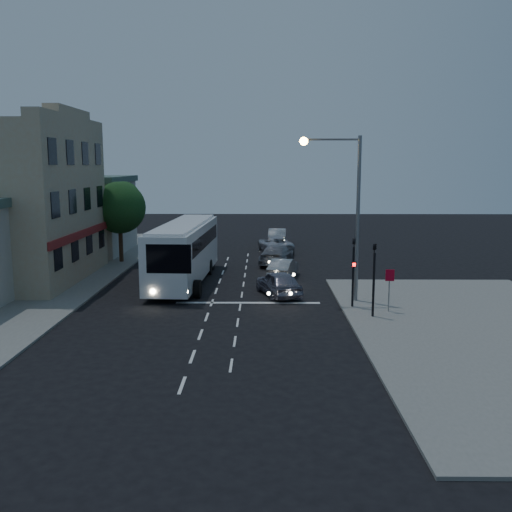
{
  "coord_description": "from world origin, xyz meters",
  "views": [
    {
      "loc": [
        2.76,
        -28.8,
        7.57
      ],
      "look_at": [
        2.43,
        4.73,
        2.2
      ],
      "focal_mm": 40.0,
      "sensor_mm": 36.0,
      "label": 1
    }
  ],
  "objects_px": {
    "regulatory_sign": "(389,283)",
    "streetlight": "(346,199)",
    "tour_bus": "(184,250)",
    "car_sedan_b": "(277,255)",
    "traffic_signal_main": "(353,264)",
    "traffic_signal_side": "(374,271)",
    "car_sedan_c": "(275,244)",
    "street_tree": "(119,205)",
    "car_sedan_a": "(283,268)",
    "car_suv": "(279,283)",
    "car_extra": "(277,236)"
  },
  "relations": [
    {
      "from": "tour_bus",
      "to": "car_sedan_a",
      "type": "xyz_separation_m",
      "value": [
        6.45,
        1.43,
        -1.44
      ]
    },
    {
      "from": "traffic_signal_side",
      "to": "car_sedan_c",
      "type": "bearing_deg",
      "value": 101.26
    },
    {
      "from": "tour_bus",
      "to": "car_sedan_b",
      "type": "distance_m",
      "value": 9.29
    },
    {
      "from": "car_sedan_a",
      "to": "traffic_signal_main",
      "type": "height_order",
      "value": "traffic_signal_main"
    },
    {
      "from": "car_extra",
      "to": "traffic_signal_main",
      "type": "xyz_separation_m",
      "value": [
        3.33,
        -24.78,
        1.64
      ]
    },
    {
      "from": "car_sedan_c",
      "to": "traffic_signal_side",
      "type": "relative_size",
      "value": 1.23
    },
    {
      "from": "car_sedan_b",
      "to": "regulatory_sign",
      "type": "distance_m",
      "value": 15.65
    },
    {
      "from": "traffic_signal_main",
      "to": "streetlight",
      "type": "xyz_separation_m",
      "value": [
        -0.26,
        1.42,
        3.31
      ]
    },
    {
      "from": "traffic_signal_main",
      "to": "streetlight",
      "type": "height_order",
      "value": "streetlight"
    },
    {
      "from": "regulatory_sign",
      "to": "streetlight",
      "type": "relative_size",
      "value": 0.24
    },
    {
      "from": "car_extra",
      "to": "street_tree",
      "type": "bearing_deg",
      "value": 42.94
    },
    {
      "from": "car_sedan_a",
      "to": "traffic_signal_side",
      "type": "relative_size",
      "value": 0.99
    },
    {
      "from": "car_sedan_b",
      "to": "car_sedan_c",
      "type": "bearing_deg",
      "value": -78.45
    },
    {
      "from": "traffic_signal_main",
      "to": "regulatory_sign",
      "type": "height_order",
      "value": "traffic_signal_main"
    },
    {
      "from": "traffic_signal_main",
      "to": "traffic_signal_side",
      "type": "bearing_deg",
      "value": -70.51
    },
    {
      "from": "regulatory_sign",
      "to": "traffic_signal_main",
      "type": "bearing_deg",
      "value": 149.16
    },
    {
      "from": "car_sedan_a",
      "to": "street_tree",
      "type": "distance_m",
      "value": 14.3
    },
    {
      "from": "street_tree",
      "to": "car_sedan_a",
      "type": "bearing_deg",
      "value": -25.69
    },
    {
      "from": "car_suv",
      "to": "traffic_signal_side",
      "type": "relative_size",
      "value": 1.07
    },
    {
      "from": "tour_bus",
      "to": "traffic_signal_main",
      "type": "distance_m",
      "value": 11.99
    },
    {
      "from": "traffic_signal_main",
      "to": "street_tree",
      "type": "bearing_deg",
      "value": 137.97
    },
    {
      "from": "car_suv",
      "to": "car_extra",
      "type": "xyz_separation_m",
      "value": [
        0.52,
        21.76,
        0.03
      ]
    },
    {
      "from": "tour_bus",
      "to": "car_sedan_a",
      "type": "height_order",
      "value": "tour_bus"
    },
    {
      "from": "car_sedan_c",
      "to": "streetlight",
      "type": "xyz_separation_m",
      "value": [
        3.39,
        -18.42,
        5.03
      ]
    },
    {
      "from": "tour_bus",
      "to": "traffic_signal_main",
      "type": "xyz_separation_m",
      "value": [
        9.84,
        -6.84,
        0.31
      ]
    },
    {
      "from": "tour_bus",
      "to": "streetlight",
      "type": "relative_size",
      "value": 1.42
    },
    {
      "from": "car_sedan_a",
      "to": "street_tree",
      "type": "relative_size",
      "value": 0.65
    },
    {
      "from": "tour_bus",
      "to": "car_sedan_b",
      "type": "height_order",
      "value": "tour_bus"
    },
    {
      "from": "car_suv",
      "to": "car_sedan_a",
      "type": "relative_size",
      "value": 1.08
    },
    {
      "from": "car_suv",
      "to": "traffic_signal_side",
      "type": "distance_m",
      "value": 6.96
    },
    {
      "from": "car_sedan_b",
      "to": "streetlight",
      "type": "distance_m",
      "value": 13.64
    },
    {
      "from": "regulatory_sign",
      "to": "tour_bus",
      "type": "bearing_deg",
      "value": 145.76
    },
    {
      "from": "tour_bus",
      "to": "traffic_signal_main",
      "type": "relative_size",
      "value": 3.12
    },
    {
      "from": "tour_bus",
      "to": "traffic_signal_main",
      "type": "height_order",
      "value": "traffic_signal_main"
    },
    {
      "from": "tour_bus",
      "to": "car_sedan_b",
      "type": "relative_size",
      "value": 2.45
    },
    {
      "from": "traffic_signal_main",
      "to": "streetlight",
      "type": "bearing_deg",
      "value": 100.2
    },
    {
      "from": "regulatory_sign",
      "to": "car_extra",
      "type": "bearing_deg",
      "value": 101.03
    },
    {
      "from": "car_extra",
      "to": "streetlight",
      "type": "distance_m",
      "value": 24.08
    },
    {
      "from": "regulatory_sign",
      "to": "street_tree",
      "type": "distance_m",
      "value": 23.4
    },
    {
      "from": "tour_bus",
      "to": "car_extra",
      "type": "relative_size",
      "value": 2.71
    },
    {
      "from": "car_sedan_c",
      "to": "streetlight",
      "type": "height_order",
      "value": "streetlight"
    },
    {
      "from": "streetlight",
      "to": "regulatory_sign",
      "type": "bearing_deg",
      "value": -51.25
    },
    {
      "from": "car_sedan_b",
      "to": "car_extra",
      "type": "height_order",
      "value": "car_extra"
    },
    {
      "from": "traffic_signal_side",
      "to": "regulatory_sign",
      "type": "xyz_separation_m",
      "value": [
        1.0,
        0.96,
        -0.82
      ]
    },
    {
      "from": "car_sedan_c",
      "to": "traffic_signal_main",
      "type": "bearing_deg",
      "value": 88.11
    },
    {
      "from": "traffic_signal_main",
      "to": "traffic_signal_side",
      "type": "distance_m",
      "value": 2.1
    },
    {
      "from": "streetlight",
      "to": "street_tree",
      "type": "bearing_deg",
      "value": 140.49
    },
    {
      "from": "car_sedan_b",
      "to": "car_suv",
      "type": "bearing_deg",
      "value": 100.91
    },
    {
      "from": "car_suv",
      "to": "regulatory_sign",
      "type": "xyz_separation_m",
      "value": [
        5.55,
        -4.04,
        0.85
      ]
    },
    {
      "from": "car_sedan_b",
      "to": "regulatory_sign",
      "type": "relative_size",
      "value": 2.38
    }
  ]
}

